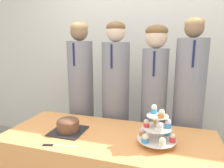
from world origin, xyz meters
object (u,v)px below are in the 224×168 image
Objects in this scene: student_0 at (81,103)px; student_2 at (153,109)px; cake_knife at (54,145)px; cupcake_stand at (157,129)px; student_1 at (116,106)px; student_3 at (188,113)px; round_cake at (68,125)px.

student_0 is 1.03× the size of student_2.
cupcake_stand reaches higher than cake_knife.
cake_knife is at bearing -126.69° from student_2.
student_1 reaches higher than cake_knife.
student_3 is (0.91, 0.80, 0.06)m from cake_knife.
cupcake_stand is 1.02m from student_0.
student_0 is 0.39m from student_1.
cake_knife is 0.15× the size of student_1.
student_3 reaches higher than cupcake_stand.
cupcake_stand is (0.69, -0.00, 0.06)m from round_cake.
student_0 is 1.08m from student_3.
student_0 reaches higher than student_2.
student_3 is at bearing 0.00° from student_0.
cake_knife is 0.72m from cupcake_stand.
cake_knife is 0.87× the size of cupcake_stand.
round_cake is at bearing 81.93° from cake_knife.
cupcake_stand is 0.17× the size of student_3.
cake_knife is at bearing -104.76° from student_1.
student_0 is at bearing -180.00° from student_1.
student_3 is at bearing 67.63° from cupcake_stand.
student_3 is at bearing 0.00° from student_2.
student_3 reaches higher than round_cake.
round_cake is 0.16× the size of student_0.
student_3 is (1.08, 0.00, -0.01)m from student_0.
cupcake_stand is at bearing -33.71° from student_0.
student_1 is 0.70m from student_3.
round_cake is 1.09m from student_3.
student_3 is (0.23, 0.57, -0.06)m from cupcake_stand.
student_2 is at bearing 98.06° from cupcake_stand.
student_3 is (0.93, 0.56, 0.00)m from round_cake.
student_3 reaches higher than student_1.
student_1 is at bearing 180.00° from student_3.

